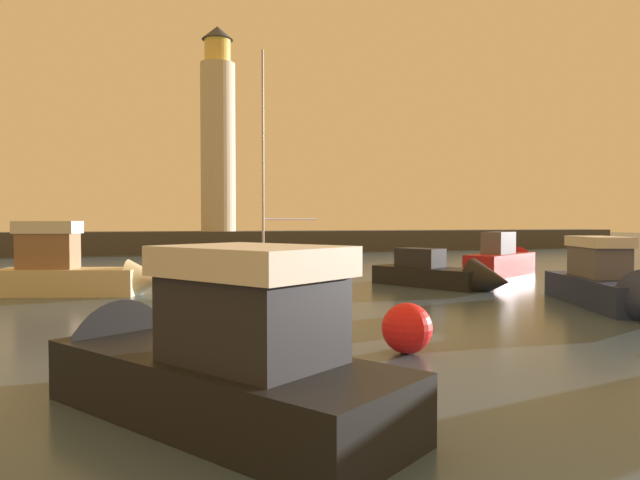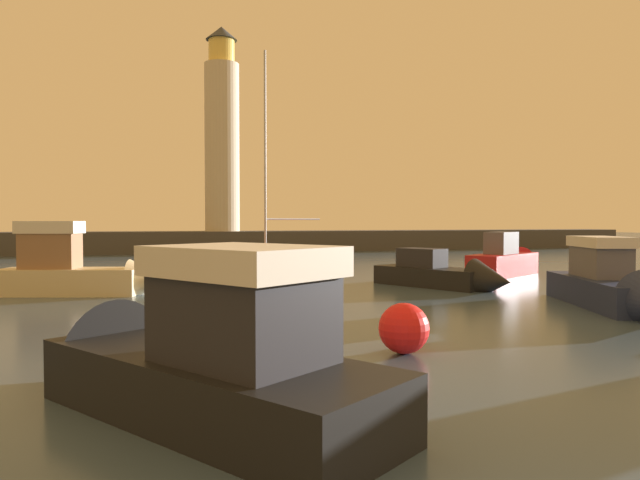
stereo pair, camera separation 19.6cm
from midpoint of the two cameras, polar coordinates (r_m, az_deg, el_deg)
ground_plane at (r=27.73m, az=-9.53°, el=-3.98°), size 220.00×220.00×0.00m
breakwater at (r=53.06m, az=-13.08°, el=-0.20°), size 88.56×4.14×1.89m
lighthouse at (r=53.86m, az=-10.01°, el=10.06°), size 3.08×3.08×18.20m
motorboat_1 at (r=9.20m, az=-14.01°, el=-10.94°), size 5.68×7.04×2.95m
motorboat_2 at (r=25.19m, az=12.08°, el=-3.38°), size 4.38×6.32×2.02m
motorboat_4 at (r=20.77m, az=26.68°, el=-4.13°), size 4.02×7.29×2.69m
motorboat_5 at (r=31.99m, az=17.46°, el=-1.92°), size 6.24×4.80×2.41m
motorboat_6 at (r=24.06m, az=-22.41°, el=-2.87°), size 6.54×3.23×3.06m
sailboat_moored at (r=30.42m, az=-4.72°, el=-2.33°), size 6.99×4.84×11.43m
mooring_buoy at (r=12.65m, az=8.02°, el=-8.50°), size 1.08×1.08×1.08m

